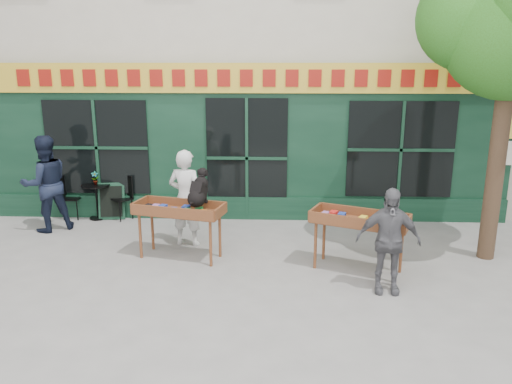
{
  "coord_description": "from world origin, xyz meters",
  "views": [
    {
      "loc": [
        0.64,
        -8.03,
        3.31
      ],
      "look_at": [
        0.27,
        0.5,
        1.08
      ],
      "focal_mm": 35.0,
      "sensor_mm": 36.0,
      "label": 1
    }
  ],
  "objects_px": {
    "book_cart_center": "(179,212)",
    "bistro_table": "(96,195)",
    "man_left": "(46,184)",
    "man_right": "(388,241)",
    "book_cart_right": "(359,223)",
    "dog": "(198,187)",
    "woman": "(186,198)"
  },
  "relations": [
    {
      "from": "book_cart_center",
      "to": "woman",
      "type": "xyz_separation_m",
      "value": [
        -0.0,
        0.65,
        0.08
      ]
    },
    {
      "from": "woman",
      "to": "book_cart_right",
      "type": "relative_size",
      "value": 1.11
    },
    {
      "from": "book_cart_right",
      "to": "man_right",
      "type": "bearing_deg",
      "value": -44.75
    },
    {
      "from": "book_cart_right",
      "to": "dog",
      "type": "bearing_deg",
      "value": -164.84
    },
    {
      "from": "book_cart_center",
      "to": "dog",
      "type": "height_order",
      "value": "dog"
    },
    {
      "from": "bistro_table",
      "to": "book_cart_right",
      "type": "bearing_deg",
      "value": -26.21
    },
    {
      "from": "woman",
      "to": "man_left",
      "type": "bearing_deg",
      "value": 0.67
    },
    {
      "from": "man_right",
      "to": "man_left",
      "type": "height_order",
      "value": "man_left"
    },
    {
      "from": "woman",
      "to": "man_right",
      "type": "distance_m",
      "value": 3.77
    },
    {
      "from": "book_cart_center",
      "to": "man_left",
      "type": "height_order",
      "value": "man_left"
    },
    {
      "from": "bistro_table",
      "to": "dog",
      "type": "bearing_deg",
      "value": -40.28
    },
    {
      "from": "book_cart_center",
      "to": "bistro_table",
      "type": "xyz_separation_m",
      "value": [
        -2.23,
        2.14,
        -0.28
      ]
    },
    {
      "from": "dog",
      "to": "man_right",
      "type": "xyz_separation_m",
      "value": [
        2.94,
        -1.13,
        -0.5
      ]
    },
    {
      "from": "woman",
      "to": "bistro_table",
      "type": "distance_m",
      "value": 2.7
    },
    {
      "from": "woman",
      "to": "bistro_table",
      "type": "relative_size",
      "value": 2.36
    },
    {
      "from": "woman",
      "to": "bistro_table",
      "type": "xyz_separation_m",
      "value": [
        -2.23,
        1.49,
        -0.35
      ]
    },
    {
      "from": "book_cart_right",
      "to": "man_left",
      "type": "height_order",
      "value": "man_left"
    },
    {
      "from": "woman",
      "to": "man_left",
      "type": "xyz_separation_m",
      "value": [
        -2.93,
        0.69,
        0.07
      ]
    },
    {
      "from": "man_left",
      "to": "man_right",
      "type": "bearing_deg",
      "value": 119.96
    },
    {
      "from": "book_cart_center",
      "to": "dog",
      "type": "distance_m",
      "value": 0.59
    },
    {
      "from": "book_cart_center",
      "to": "bistro_table",
      "type": "relative_size",
      "value": 2.11
    },
    {
      "from": "dog",
      "to": "bistro_table",
      "type": "xyz_separation_m",
      "value": [
        -2.58,
        2.19,
        -0.75
      ]
    },
    {
      "from": "book_cart_right",
      "to": "book_cart_center",
      "type": "bearing_deg",
      "value": -164.82
    },
    {
      "from": "man_right",
      "to": "book_cart_center",
      "type": "bearing_deg",
      "value": 163.65
    },
    {
      "from": "dog",
      "to": "man_left",
      "type": "bearing_deg",
      "value": 170.96
    },
    {
      "from": "book_cart_center",
      "to": "man_right",
      "type": "bearing_deg",
      "value": -5.83
    },
    {
      "from": "bistro_table",
      "to": "man_left",
      "type": "height_order",
      "value": "man_left"
    },
    {
      "from": "bistro_table",
      "to": "man_left",
      "type": "relative_size",
      "value": 0.39
    },
    {
      "from": "book_cart_right",
      "to": "bistro_table",
      "type": "relative_size",
      "value": 2.14
    },
    {
      "from": "book_cart_right",
      "to": "bistro_table",
      "type": "distance_m",
      "value": 5.83
    },
    {
      "from": "book_cart_center",
      "to": "man_right",
      "type": "relative_size",
      "value": 1.01
    },
    {
      "from": "man_left",
      "to": "bistro_table",
      "type": "bearing_deg",
      "value": -169.36
    }
  ]
}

